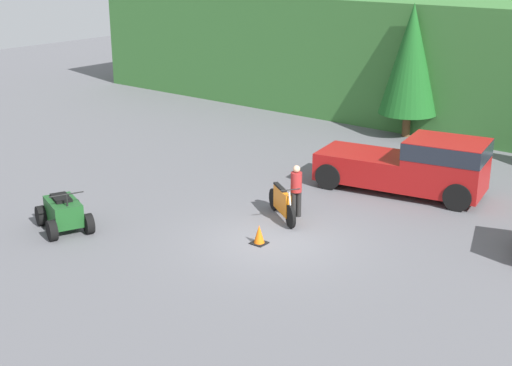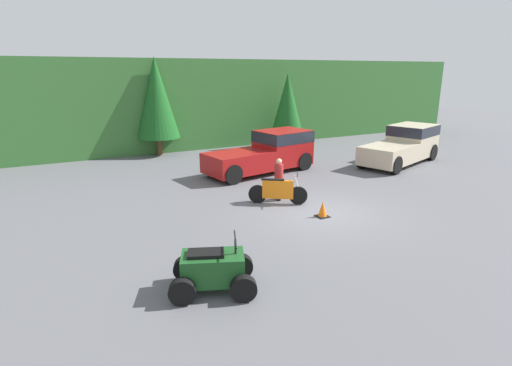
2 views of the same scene
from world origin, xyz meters
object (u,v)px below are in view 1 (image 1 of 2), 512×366
(traffic_cone, at_px, (259,235))
(dirt_bike, at_px, (282,203))
(quad_atv, at_px, (64,213))
(pickup_truck_red, at_px, (417,164))
(rider_person, at_px, (296,189))

(traffic_cone, bearing_deg, dirt_bike, 108.60)
(dirt_bike, relative_size, quad_atv, 0.84)
(pickup_truck_red, bearing_deg, traffic_cone, -112.91)
(pickup_truck_red, distance_m, dirt_bike, 5.09)
(pickup_truck_red, height_order, dirt_bike, pickup_truck_red)
(pickup_truck_red, height_order, quad_atv, pickup_truck_red)
(pickup_truck_red, distance_m, quad_atv, 11.37)
(dirt_bike, bearing_deg, traffic_cone, -37.15)
(pickup_truck_red, relative_size, dirt_bike, 3.05)
(dirt_bike, height_order, rider_person, rider_person)
(quad_atv, xyz_separation_m, rider_person, (4.71, 5.03, 0.40))
(quad_atv, relative_size, traffic_cone, 4.09)
(traffic_cone, bearing_deg, quad_atv, -151.95)
(dirt_bike, bearing_deg, quad_atv, -99.51)
(dirt_bike, distance_m, quad_atv, 6.45)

